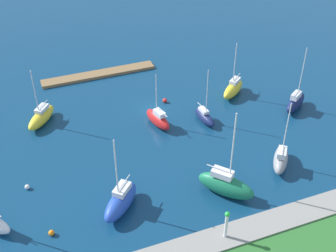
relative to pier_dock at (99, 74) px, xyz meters
name	(u,v)px	position (x,y,z in m)	size (l,w,h in m)	color
water	(152,110)	(-5.27, 14.24, -0.26)	(160.00, 160.00, 0.00)	navy
pier_dock	(99,74)	(0.00, 0.00, 0.00)	(20.60, 2.52, 0.51)	olive
breakwater	(238,236)	(-5.27, 42.80, 0.53)	(70.68, 3.31, 1.57)	gray
harbor_beacon	(226,223)	(-3.57, 42.80, 3.46)	(0.56, 0.56, 3.73)	silver
sailboat_navy_along_channel	(296,102)	(-26.80, 22.30, 1.07)	(5.93, 4.65, 10.73)	#141E4C
sailboat_yellow_outer_mooring	(41,117)	(11.81, 11.40, 0.86)	(5.75, 6.48, 9.34)	yellow
sailboat_red_lone_north	(158,119)	(-4.65, 18.55, 0.94)	(3.05, 5.98, 8.69)	red
sailboat_gray_lone_south	(281,159)	(-16.80, 33.47, 1.03)	(5.12, 5.81, 9.95)	gray
sailboat_green_by_breakwater	(226,185)	(-7.41, 35.54, 1.29)	(6.59, 7.15, 12.44)	#19724C
sailboat_blue_center_basin	(121,201)	(5.54, 33.31, 1.12)	(6.44, 6.56, 10.87)	#2347B2
sailboat_navy_mid_basin	(205,117)	(-11.73, 20.19, 0.65)	(2.08, 5.29, 9.14)	#141E4C
sailboat_yellow_west_end	(233,89)	(-19.53, 14.83, 0.97)	(6.04, 5.25, 9.63)	yellow
mooring_buoy_red	(165,101)	(-7.96, 12.85, 0.11)	(0.73, 0.73, 0.73)	red
mooring_buoy_orange	(51,233)	(14.10, 34.31, 0.09)	(0.70, 0.70, 0.70)	orange
mooring_buoy_white	(27,187)	(15.75, 25.57, 0.06)	(0.64, 0.64, 0.64)	white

